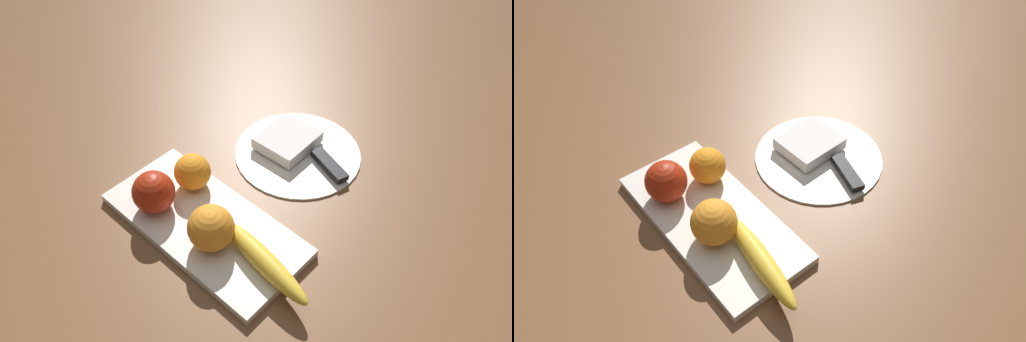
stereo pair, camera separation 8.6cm
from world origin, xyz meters
The scene contains 9 objects.
ground_plane centered at (0.00, 0.00, 0.00)m, with size 2.40×2.40×0.00m, color brown.
fruit_tray centered at (0.00, -0.01, 0.01)m, with size 0.35×0.16×0.02m, color white.
apple centered at (0.08, 0.02, 0.05)m, with size 0.07×0.07×0.07m, color #A8260F.
banana centered at (-0.13, -0.01, 0.03)m, with size 0.19×0.03×0.03m, color yellow.
orange_near_apple centered at (0.07, -0.06, 0.05)m, with size 0.06×0.06×0.06m, color orange.
orange_near_banana centered at (-0.04, 0.01, 0.05)m, with size 0.07×0.07×0.07m, color orange.
dinner_plate centered at (0.00, -0.26, 0.00)m, with size 0.24×0.24×0.01m, color white.
folded_napkin centered at (0.03, -0.26, 0.02)m, with size 0.09×0.11×0.02m, color white.
knife centered at (-0.06, -0.27, 0.01)m, with size 0.18×0.08×0.01m.
Camera 1 is at (-0.41, 0.31, 0.65)m, focal length 34.58 mm.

